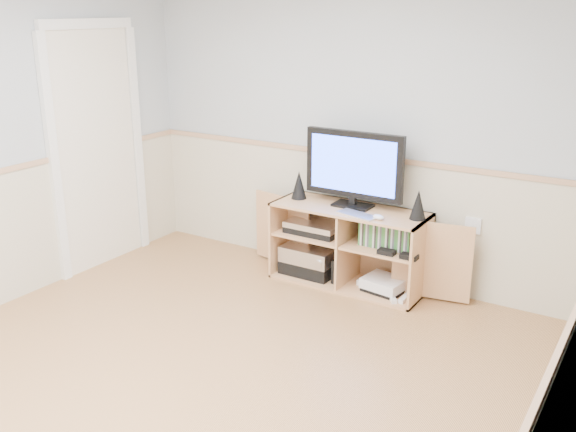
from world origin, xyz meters
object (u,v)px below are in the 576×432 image
(media_cabinet, at_px, (352,244))
(monitor, at_px, (354,167))
(game_consoles, at_px, (383,285))
(keyboard, at_px, (358,215))

(media_cabinet, xyz_separation_m, monitor, (0.00, -0.01, 0.65))
(monitor, xyz_separation_m, game_consoles, (0.32, -0.06, -0.91))
(game_consoles, bearing_deg, media_cabinet, 168.04)
(monitor, height_order, game_consoles, monitor)
(keyboard, bearing_deg, media_cabinet, 137.52)
(media_cabinet, xyz_separation_m, keyboard, (0.14, -0.20, 0.32))
(monitor, relative_size, keyboard, 2.54)
(keyboard, bearing_deg, game_consoles, 47.17)
(media_cabinet, bearing_deg, keyboard, -55.25)
(monitor, relative_size, game_consoles, 1.80)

